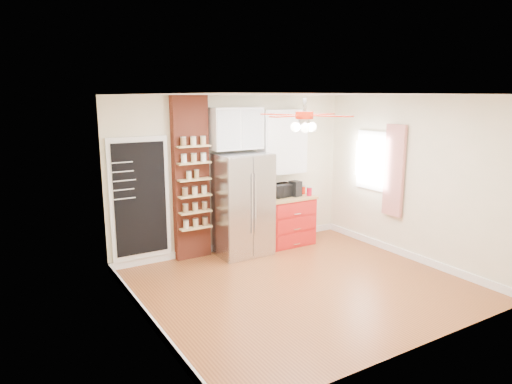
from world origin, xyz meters
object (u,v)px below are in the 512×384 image
coffee_maker (295,189)px  canister_left (309,192)px  pantry_jar_oats (189,176)px  fridge (242,204)px  toaster_oven (281,190)px  ceiling_fan (304,116)px  red_cabinet (287,220)px

coffee_maker → canister_left: bearing=-34.8°
pantry_jar_oats → coffee_maker: bearing=-4.4°
fridge → toaster_oven: (0.86, 0.08, 0.14)m
toaster_oven → pantry_jar_oats: pantry_jar_oats is taller
canister_left → coffee_maker: bearing=156.1°
ceiling_fan → pantry_jar_oats: (-0.95, 1.77, -0.99)m
pantry_jar_oats → red_cabinet: bearing=-2.8°
ceiling_fan → toaster_oven: (0.81, 1.71, -1.41)m
coffee_maker → red_cabinet: bearing=143.5°
toaster_oven → pantry_jar_oats: 1.81m
coffee_maker → canister_left: 0.27m
coffee_maker → pantry_jar_oats: size_ratio=2.26×
fridge → coffee_maker: fridge is taller
coffee_maker → pantry_jar_oats: 2.04m
ceiling_fan → toaster_oven: 2.35m
toaster_oven → coffee_maker: 0.26m
red_cabinet → ceiling_fan: (-0.92, -1.68, 1.97)m
pantry_jar_oats → toaster_oven: bearing=-2.1°
toaster_oven → coffee_maker: size_ratio=1.53×
red_cabinet → toaster_oven: bearing=166.5°
ceiling_fan → toaster_oven: ceiling_fan is taller
toaster_oven → canister_left: bearing=-31.4°
toaster_oven → coffee_maker: coffee_maker is taller
coffee_maker → pantry_jar_oats: bearing=164.7°
red_cabinet → pantry_jar_oats: 2.11m
red_cabinet → canister_left: size_ratio=6.23×
fridge → ceiling_fan: bearing=-88.2°
fridge → red_cabinet: size_ratio=1.86×
canister_left → pantry_jar_oats: size_ratio=1.23×
red_cabinet → ceiling_fan: ceiling_fan is taller
fridge → ceiling_fan: ceiling_fan is taller
toaster_oven → canister_left: toaster_oven is taller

